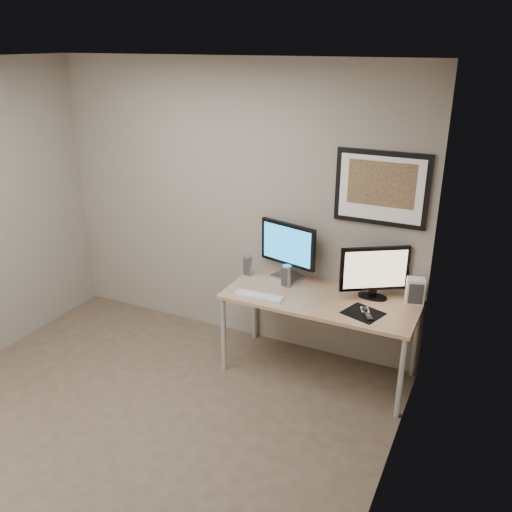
# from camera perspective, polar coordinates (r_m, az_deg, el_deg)

# --- Properties ---
(floor) EXTENTS (3.60, 3.60, 0.00)m
(floor) POSITION_cam_1_polar(r_m,az_deg,el_deg) (4.35, -13.18, -17.59)
(floor) COLOR #4A3E2E
(floor) RESTS_ON ground
(room) EXTENTS (3.60, 3.60, 3.60)m
(room) POSITION_cam_1_polar(r_m,az_deg,el_deg) (3.89, -11.19, 5.32)
(room) COLOR white
(room) RESTS_ON ground
(desk) EXTENTS (1.60, 0.70, 0.73)m
(desk) POSITION_cam_1_polar(r_m,az_deg,el_deg) (4.57, 6.79, -5.08)
(desk) COLOR #986949
(desk) RESTS_ON floor
(framed_art) EXTENTS (0.75, 0.04, 0.60)m
(framed_art) POSITION_cam_1_polar(r_m,az_deg,el_deg) (4.45, 13.06, 6.95)
(framed_art) COLOR black
(framed_art) RESTS_ON room
(monitor_large) EXTENTS (0.56, 0.24, 0.51)m
(monitor_large) POSITION_cam_1_polar(r_m,az_deg,el_deg) (4.77, 3.37, 0.83)
(monitor_large) COLOR #ABABB0
(monitor_large) RESTS_ON desk
(monitor_tv) EXTENTS (0.50, 0.33, 0.45)m
(monitor_tv) POSITION_cam_1_polar(r_m,az_deg,el_deg) (4.51, 12.36, -1.57)
(monitor_tv) COLOR black
(monitor_tv) RESTS_ON desk
(speaker_left) EXTENTS (0.09, 0.09, 0.19)m
(speaker_left) POSITION_cam_1_polar(r_m,az_deg,el_deg) (4.89, -0.88, -0.99)
(speaker_left) COLOR #ABABB0
(speaker_left) RESTS_ON desk
(speaker_right) EXTENTS (0.09, 0.09, 0.19)m
(speaker_right) POSITION_cam_1_polar(r_m,az_deg,el_deg) (4.68, 3.23, -2.11)
(speaker_right) COLOR #ABABB0
(speaker_right) RESTS_ON desk
(keyboard) EXTENTS (0.43, 0.14, 0.01)m
(keyboard) POSITION_cam_1_polar(r_m,az_deg,el_deg) (4.52, 0.28, -4.19)
(keyboard) COLOR silver
(keyboard) RESTS_ON desk
(mousepad) EXTENTS (0.35, 0.33, 0.00)m
(mousepad) POSITION_cam_1_polar(r_m,az_deg,el_deg) (4.34, 11.20, -5.91)
(mousepad) COLOR black
(mousepad) RESTS_ON desk
(mouse) EXTENTS (0.09, 0.11, 0.03)m
(mouse) POSITION_cam_1_polar(r_m,az_deg,el_deg) (4.36, 11.39, -5.55)
(mouse) COLOR black
(mouse) RESTS_ON mousepad
(remote) EXTENTS (0.13, 0.17, 0.02)m
(remote) POSITION_cam_1_polar(r_m,az_deg,el_deg) (4.30, 11.66, -6.07)
(remote) COLOR black
(remote) RESTS_ON desk
(fan_unit) EXTENTS (0.17, 0.14, 0.22)m
(fan_unit) POSITION_cam_1_polar(r_m,az_deg,el_deg) (4.55, 16.41, -3.58)
(fan_unit) COLOR silver
(fan_unit) RESTS_ON desk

